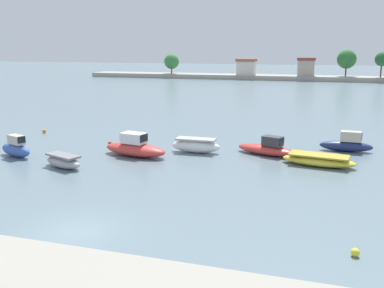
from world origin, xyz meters
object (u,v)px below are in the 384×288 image
object	(u,v)px
moored_boat_4	(268,149)
moored_boat_1	(63,161)
mooring_buoy_0	(110,143)
moored_boat_5	(319,160)
mooring_buoy_3	(355,252)
moored_boat_6	(347,144)
moored_boat_2	(135,148)
moored_boat_3	(196,146)
moored_boat_0	(16,148)
mooring_buoy_2	(44,131)

from	to	relation	value
moored_boat_4	moored_boat_1	bearing A→B (deg)	-130.81
moored_boat_1	mooring_buoy_0	distance (m)	7.31
moored_boat_5	mooring_buoy_3	xyz separation A→B (m)	(1.60, -13.56, -0.21)
moored_boat_1	moored_boat_6	xyz separation A→B (m)	(19.05, 10.77, 0.14)
moored_boat_4	mooring_buoy_0	size ratio (longest dim) A/B	16.50
moored_boat_2	moored_boat_4	size ratio (longest dim) A/B	1.07
moored_boat_4	moored_boat_2	bearing A→B (deg)	-142.79
moored_boat_3	mooring_buoy_3	bearing A→B (deg)	-54.46
moored_boat_5	moored_boat_3	bearing A→B (deg)	-179.06
moored_boat_0	mooring_buoy_0	distance (m)	7.56
moored_boat_1	mooring_buoy_2	xyz separation A→B (m)	(-8.89, 10.20, -0.26)
moored_boat_5	moored_boat_4	bearing A→B (deg)	159.32
moored_boat_4	mooring_buoy_3	xyz separation A→B (m)	(5.45, -15.67, -0.32)
moored_boat_5	mooring_buoy_3	distance (m)	13.65
moored_boat_1	mooring_buoy_3	size ratio (longest dim) A/B	10.24
moored_boat_3	mooring_buoy_2	xyz separation A→B (m)	(-16.45, 3.31, -0.37)
moored_boat_2	moored_boat_3	world-z (taller)	moored_boat_2
moored_boat_4	mooring_buoy_3	distance (m)	16.60
moored_boat_2	moored_boat_5	distance (m)	13.62
moored_boat_3	moored_boat_4	distance (m)	5.63
moored_boat_3	mooring_buoy_2	distance (m)	16.79
mooring_buoy_2	moored_boat_1	bearing A→B (deg)	-48.90
moored_boat_5	moored_boat_6	xyz separation A→B (m)	(2.10, 5.07, 0.20)
moored_boat_5	mooring_buoy_3	world-z (taller)	moored_boat_5
moored_boat_3	moored_boat_6	bearing A→B (deg)	17.48
moored_boat_0	moored_boat_3	world-z (taller)	moored_boat_0
mooring_buoy_0	mooring_buoy_3	distance (m)	24.15
moored_boat_2	moored_boat_3	distance (m)	4.81
moored_boat_6	mooring_buoy_3	distance (m)	18.63
moored_boat_2	mooring_buoy_0	bearing A→B (deg)	153.11
moored_boat_0	moored_boat_5	size ratio (longest dim) A/B	0.66
mooring_buoy_0	mooring_buoy_2	size ratio (longest dim) A/B	0.84
moored_boat_6	moored_boat_2	bearing A→B (deg)	-157.43
moored_boat_5	mooring_buoy_2	xyz separation A→B (m)	(-25.85, 4.50, -0.20)
mooring_buoy_0	moored_boat_3	bearing A→B (deg)	-3.00
mooring_buoy_0	mooring_buoy_3	bearing A→B (deg)	-38.86
moored_boat_0	moored_boat_6	world-z (taller)	moored_boat_0
moored_boat_4	mooring_buoy_0	world-z (taller)	moored_boat_4
mooring_buoy_0	mooring_buoy_2	world-z (taller)	mooring_buoy_2
moored_boat_1	mooring_buoy_0	bearing A→B (deg)	112.41
mooring_buoy_3	moored_boat_5	bearing A→B (deg)	96.74
moored_boat_0	moored_boat_1	xyz separation A→B (m)	(5.19, -1.59, -0.20)
mooring_buoy_0	moored_boat_1	bearing A→B (deg)	-88.05
mooring_buoy_3	moored_boat_3	bearing A→B (deg)	126.71
moored_boat_1	mooring_buoy_3	xyz separation A→B (m)	(18.56, -7.86, -0.27)
moored_boat_0	mooring_buoy_0	world-z (taller)	moored_boat_0
moored_boat_0	mooring_buoy_3	world-z (taller)	moored_boat_0
moored_boat_0	mooring_buoy_2	bearing A→B (deg)	132.98
moored_boat_5	moored_boat_6	world-z (taller)	moored_boat_6
moored_boat_1	moored_boat_6	world-z (taller)	moored_boat_6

